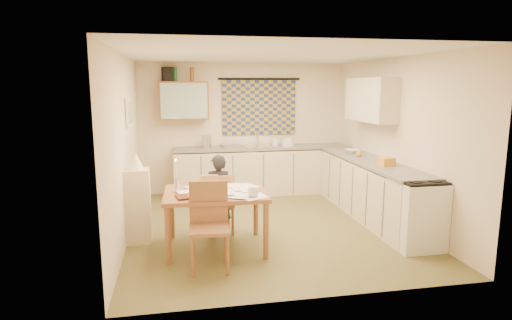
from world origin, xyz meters
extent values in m
cube|color=brown|center=(0.00, 0.00, -0.01)|extent=(4.00, 4.50, 0.02)
cube|color=white|center=(0.00, 0.00, 2.51)|extent=(4.00, 4.50, 0.02)
cube|color=beige|center=(0.00, 2.26, 1.25)|extent=(4.00, 0.02, 2.50)
cube|color=beige|center=(0.00, -2.26, 1.25)|extent=(4.00, 0.02, 2.50)
cube|color=beige|center=(-2.01, 0.00, 1.25)|extent=(0.02, 4.50, 2.50)
cube|color=beige|center=(2.01, 0.00, 1.25)|extent=(0.02, 4.50, 2.50)
cube|color=navy|center=(0.30, 2.22, 1.65)|extent=(1.45, 0.03, 1.05)
cylinder|color=black|center=(0.30, 2.20, 2.20)|extent=(1.60, 0.04, 0.04)
cube|color=brown|center=(-1.15, 2.08, 1.80)|extent=(0.90, 0.34, 0.70)
cube|color=#99B2A5|center=(-1.15, 1.91, 1.80)|extent=(0.84, 0.02, 0.64)
cube|color=beige|center=(1.83, 0.55, 1.85)|extent=(0.34, 1.30, 0.70)
cube|color=white|center=(-1.97, 0.40, 1.70)|extent=(0.04, 0.50, 0.40)
cube|color=beige|center=(-1.95, 0.40, 1.70)|extent=(0.01, 0.42, 0.32)
cube|color=beige|center=(0.27, 1.95, 0.43)|extent=(3.30, 0.60, 0.86)
cube|color=#64615D|center=(0.27, 1.95, 0.90)|extent=(3.30, 0.62, 0.04)
cube|color=beige|center=(1.70, 0.16, 0.43)|extent=(0.60, 2.95, 0.86)
cube|color=#64615D|center=(1.70, 0.16, 0.90)|extent=(0.62, 2.95, 0.04)
cube|color=white|center=(1.70, -1.19, 0.44)|extent=(0.58, 0.58, 0.88)
cube|color=black|center=(1.70, -1.19, 0.89)|extent=(0.55, 0.55, 0.03)
cube|color=silver|center=(0.23, 1.95, 0.88)|extent=(0.61, 0.53, 0.10)
cylinder|color=silver|center=(0.25, 2.13, 1.06)|extent=(0.04, 0.04, 0.28)
cube|color=silver|center=(-0.31, 1.95, 0.95)|extent=(0.41, 0.37, 0.06)
cylinder|color=silver|center=(-0.76, 1.95, 1.04)|extent=(0.19, 0.19, 0.24)
cylinder|color=white|center=(0.82, 1.95, 1.00)|extent=(0.31, 0.31, 0.16)
imported|color=white|center=(0.56, 2.00, 1.02)|extent=(0.11, 0.12, 0.20)
imported|color=white|center=(1.70, 0.91, 0.95)|extent=(0.30, 0.30, 0.06)
cube|color=orange|center=(1.70, -0.32, 0.98)|extent=(0.25, 0.21, 0.12)
sphere|color=orange|center=(1.65, 0.51, 0.97)|extent=(0.10, 0.10, 0.10)
cube|color=black|center=(-1.44, 2.08, 2.28)|extent=(0.21, 0.24, 0.26)
cylinder|color=#195926|center=(-1.29, 2.08, 2.28)|extent=(0.08, 0.08, 0.26)
cylinder|color=brown|center=(-0.99, 2.08, 2.28)|extent=(0.08, 0.08, 0.26)
cube|color=brown|center=(-0.85, -0.73, 0.72)|extent=(1.33, 1.03, 0.05)
cube|color=brown|center=(-0.75, -0.16, 0.42)|extent=(0.41, 0.41, 0.04)
cube|color=brown|center=(-0.74, -0.34, 0.65)|extent=(0.39, 0.06, 0.43)
cube|color=brown|center=(-0.98, -1.37, 0.48)|extent=(0.47, 0.47, 0.04)
cube|color=brown|center=(-0.97, -1.17, 0.75)|extent=(0.45, 0.07, 0.49)
imported|color=black|center=(-0.76, -0.16, 0.57)|extent=(0.42, 0.28, 1.13)
cube|color=beige|center=(-1.84, -0.33, 0.50)|extent=(0.32, 0.30, 1.00)
cone|color=white|center=(-1.84, -0.33, 1.11)|extent=(0.20, 0.20, 0.22)
cube|color=brown|center=(-0.90, -0.47, 0.83)|extent=(0.24, 0.14, 0.16)
imported|color=white|center=(-0.42, -1.07, 0.80)|extent=(0.17, 0.17, 0.11)
imported|color=maroon|center=(-1.34, -0.98, 0.76)|extent=(0.27, 0.31, 0.02)
imported|color=orange|center=(-1.25, -0.81, 0.76)|extent=(0.35, 0.38, 0.02)
cube|color=orange|center=(-1.14, -1.02, 0.77)|extent=(0.13, 0.09, 0.04)
cube|color=black|center=(-0.70, -1.02, 0.76)|extent=(0.14, 0.07, 0.02)
cylinder|color=silver|center=(-1.33, -0.67, 0.84)|extent=(0.06, 0.06, 0.18)
cylinder|color=white|center=(-1.34, -0.67, 1.04)|extent=(0.03, 0.03, 0.22)
sphere|color=#FFCC66|center=(-1.33, -0.67, 1.16)|extent=(0.02, 0.02, 0.02)
cube|color=white|center=(-0.37, -1.02, 0.75)|extent=(0.26, 0.33, 0.00)
cube|color=white|center=(-0.95, -0.63, 0.75)|extent=(0.29, 0.35, 0.00)
cube|color=white|center=(-0.48, -1.09, 0.75)|extent=(0.32, 0.36, 0.00)
cube|color=white|center=(-0.38, -0.67, 0.76)|extent=(0.24, 0.32, 0.00)
cube|color=white|center=(-0.93, -0.81, 0.76)|extent=(0.25, 0.32, 0.00)
cube|color=white|center=(-0.61, -0.73, 0.76)|extent=(0.25, 0.32, 0.00)
cube|color=white|center=(-0.70, -0.96, 0.76)|extent=(0.24, 0.31, 0.00)
cube|color=white|center=(-0.41, -0.56, 0.76)|extent=(0.33, 0.36, 0.00)
cube|color=white|center=(-0.55, -1.04, 0.76)|extent=(0.31, 0.36, 0.00)
cube|color=white|center=(-0.60, -0.50, 0.77)|extent=(0.30, 0.35, 0.00)
cube|color=white|center=(-0.96, -0.95, 0.77)|extent=(0.30, 0.35, 0.00)
cube|color=white|center=(-0.84, -0.49, 0.77)|extent=(0.32, 0.36, 0.00)
cube|color=white|center=(-1.08, -0.56, 0.77)|extent=(0.33, 0.36, 0.00)
cube|color=white|center=(-1.20, -0.80, 0.77)|extent=(0.28, 0.34, 0.00)
cube|color=white|center=(-0.53, -0.68, 0.77)|extent=(0.25, 0.32, 0.00)
cube|color=white|center=(-0.42, -0.80, 0.77)|extent=(0.26, 0.33, 0.00)
cube|color=white|center=(-0.89, -0.63, 0.78)|extent=(0.29, 0.35, 0.00)
camera|label=1|loc=(-1.32, -6.01, 2.09)|focal=30.00mm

